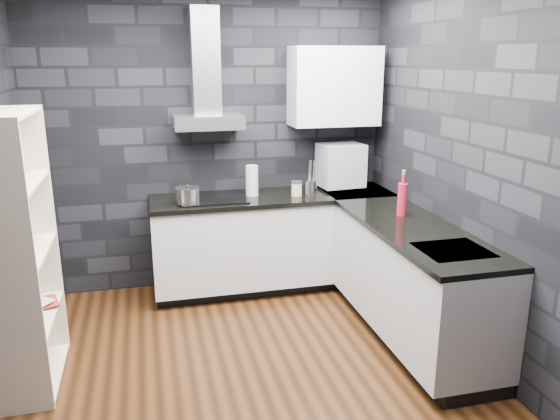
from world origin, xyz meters
name	(u,v)px	position (x,y,z in m)	size (l,w,h in m)	color
ground	(247,366)	(0.00, 0.00, 0.00)	(3.20, 3.20, 0.00)	#3D200E
wall_back	(212,142)	(0.00, 1.62, 1.35)	(3.20, 0.05, 2.70)	black
wall_front	(325,274)	(0.00, -1.62, 1.35)	(3.20, 0.05, 2.70)	black
wall_right	(469,167)	(1.62, 0.00, 1.35)	(0.05, 3.20, 2.70)	black
toekick_back	(273,280)	(0.50, 1.34, 0.05)	(2.18, 0.50, 0.10)	black
toekick_right	(414,331)	(1.34, 0.10, 0.05)	(0.50, 1.78, 0.10)	black
counter_back_cab	(274,239)	(0.50, 1.30, 0.48)	(2.20, 0.60, 0.76)	silver
counter_right_cab	(413,280)	(1.30, 0.10, 0.48)	(0.60, 1.80, 0.76)	silver
counter_back_top	(274,197)	(0.50, 1.29, 0.88)	(2.20, 0.62, 0.04)	black
counter_right_top	(415,230)	(1.29, 0.10, 0.88)	(0.62, 1.80, 0.04)	black
counter_corner_top	(356,192)	(1.30, 1.30, 0.88)	(0.62, 0.62, 0.04)	black
hood_body	(208,122)	(-0.05, 1.43, 1.56)	(0.60, 0.34, 0.12)	#ABACB0
hood_chimney	(205,61)	(-0.05, 1.50, 2.07)	(0.24, 0.20, 0.90)	#ABACB0
upper_cabinet	(334,86)	(1.10, 1.43, 1.85)	(0.80, 0.35, 0.70)	silver
cooktop	(213,198)	(-0.05, 1.30, 0.91)	(0.58, 0.50, 0.01)	black
sink_rim	(453,250)	(1.30, -0.40, 0.89)	(0.44, 0.40, 0.01)	#ABACB0
pot	(188,196)	(-0.28, 1.15, 0.97)	(0.20, 0.20, 0.12)	silver
glass_vase	(252,181)	(0.31, 1.32, 1.04)	(0.11, 0.11, 0.28)	silver
storage_jar	(297,189)	(0.70, 1.23, 0.96)	(0.10, 0.10, 0.12)	#D3B88F
utensil_crock	(311,188)	(0.83, 1.22, 0.97)	(0.10, 0.10, 0.14)	silver
appliance_garage	(341,165)	(1.17, 1.40, 1.12)	(0.40, 0.31, 0.40)	#9FA1A6
red_bottle	(402,200)	(1.33, 0.41, 1.03)	(0.08, 0.08, 0.26)	maroon
bookshelf	(20,254)	(-1.42, 0.20, 0.90)	(0.34, 0.80, 1.80)	beige
fruit_bowl	(14,256)	(-1.42, 0.05, 0.94)	(0.23, 0.23, 0.06)	white
book_red	(31,292)	(-1.42, 0.34, 0.57)	(0.16, 0.02, 0.22)	maroon
book_second	(26,290)	(-1.45, 0.34, 0.59)	(0.15, 0.02, 0.20)	#B2B2B2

